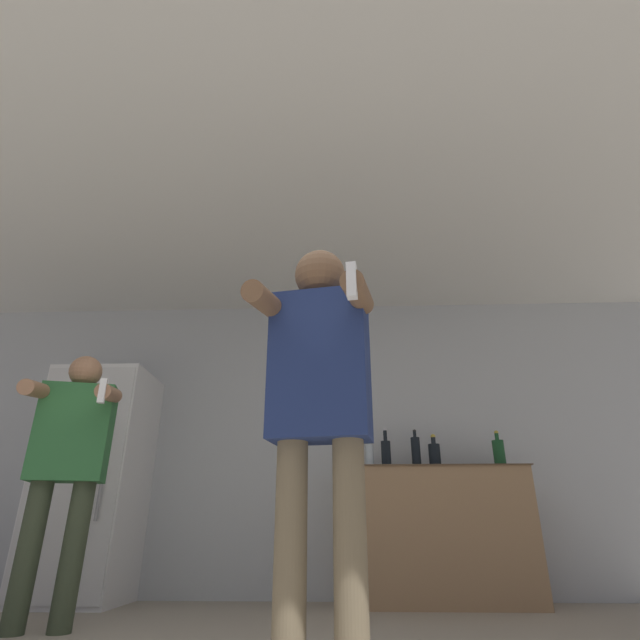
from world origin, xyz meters
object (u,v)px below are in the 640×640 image
Objects in this scene: bottle_short_whiskey at (370,456)px; person_man_side at (69,456)px; bottle_tall_gin at (499,453)px; bottle_brown_liquor at (386,453)px; bottle_green_wine at (416,452)px; person_woman_foreground at (320,394)px; refrigerator at (93,481)px; bottle_amber_bourbon at (435,455)px.

bottle_short_whiskey is 2.21m from person_man_side.
bottle_brown_liquor is at bearing -180.00° from bottle_tall_gin.
bottle_brown_liquor reaches higher than bottle_tall_gin.
bottle_green_wine is 0.18× the size of person_woman_foreground.
refrigerator reaches higher than bottle_short_whiskey.
person_man_side is at bearing -149.89° from bottle_brown_liquor.
bottle_short_whiskey is 0.79× the size of bottle_green_wine.
refrigerator is at bearing -179.36° from bottle_tall_gin.
bottle_short_whiskey is at bearing 180.00° from bottle_brown_liquor.
bottle_brown_liquor is (0.13, 0.00, 0.03)m from bottle_short_whiskey.
bottle_green_wine is 1.14× the size of bottle_amber_bourbon.
bottle_brown_liquor is at bearing 78.44° from person_woman_foreground.
refrigerator is 7.25× the size of bottle_short_whiskey.
bottle_tall_gin is (0.91, 0.00, -0.01)m from bottle_brown_liquor.
bottle_tall_gin is (0.52, 0.00, 0.01)m from bottle_amber_bourbon.
refrigerator is 1.06× the size of person_woman_foreground.
bottle_amber_bourbon is (0.53, 0.00, 0.01)m from bottle_short_whiskey.
bottle_green_wine reaches higher than bottle_short_whiskey.
bottle_short_whiskey is 0.15× the size of person_woman_foreground.
person_woman_foreground reaches higher than bottle_brown_liquor.
person_man_side is (-1.87, -1.16, -0.15)m from bottle_short_whiskey.
bottle_brown_liquor is 0.21× the size of person_man_side.
refrigerator is at bearing -179.23° from bottle_amber_bourbon.
bottle_green_wine is 1.05× the size of bottle_tall_gin.
refrigerator is 1.19m from person_man_side.
bottle_brown_liquor reaches higher than bottle_green_wine.
bottle_green_wine is at bearing 180.00° from bottle_tall_gin.
bottle_green_wine is at bearing 180.00° from bottle_amber_bourbon.
person_man_side reaches higher than bottle_brown_liquor.
bottle_short_whiskey is 1.04m from bottle_tall_gin.
person_man_side is at bearing -71.65° from refrigerator.
bottle_tall_gin is at bearing 21.75° from person_man_side.
person_man_side is (-2.25, -1.16, -0.18)m from bottle_green_wine.
bottle_brown_liquor is at bearing 30.11° from person_man_side.
bottle_tall_gin is at bearing 0.64° from refrigerator.
bottle_amber_bourbon is at bearing 0.00° from bottle_short_whiskey.
bottle_amber_bourbon is (2.77, 0.04, 0.20)m from refrigerator.
bottle_tall_gin is at bearing 0.00° from bottle_green_wine.
bottle_amber_bourbon is at bearing 180.00° from bottle_tall_gin.
refrigerator is 2.78m from bottle_amber_bourbon.
person_man_side reaches higher than bottle_amber_bourbon.
bottle_brown_liquor is (2.38, 0.04, 0.21)m from refrigerator.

